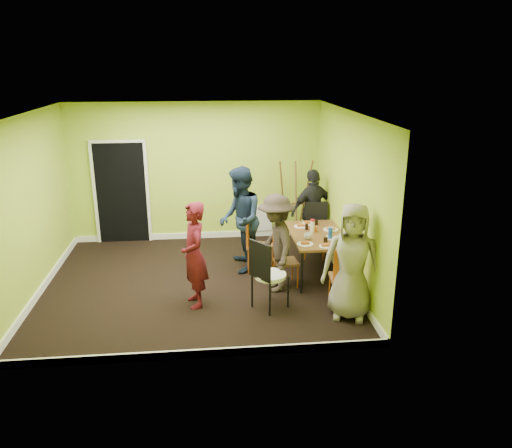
{
  "coord_description": "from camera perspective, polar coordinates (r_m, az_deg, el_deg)",
  "views": [
    {
      "loc": [
        0.2,
        -7.7,
        3.55
      ],
      "look_at": [
        0.99,
        0.0,
        1.01
      ],
      "focal_mm": 35.0,
      "sensor_mm": 36.0,
      "label": 1
    }
  ],
  "objects": [
    {
      "name": "chair_back_end",
      "position": [
        9.48,
        6.87,
        0.7
      ],
      "size": [
        0.52,
        0.58,
        1.02
      ],
      "rotation": [
        0.0,
        0.0,
        2.89
      ],
      "color": "#C15412",
      "rests_on": "ground"
    },
    {
      "name": "person_front_end",
      "position": [
        7.17,
        10.9,
        -4.27
      ],
      "size": [
        0.96,
        0.78,
        1.7
      ],
      "primitive_type": "imported",
      "rotation": [
        0.0,
        0.0,
        -0.33
      ],
      "color": "gray",
      "rests_on": "ground"
    },
    {
      "name": "thermos",
      "position": [
        8.56,
        6.45,
        -0.31
      ],
      "size": [
        0.07,
        0.07,
        0.2
      ],
      "primitive_type": "cylinder",
      "color": "white",
      "rests_on": "dining_table"
    },
    {
      "name": "person_left_far",
      "position": [
        8.64,
        -1.83,
        0.49
      ],
      "size": [
        0.72,
        0.91,
        1.84
      ],
      "primitive_type": "imported",
      "rotation": [
        0.0,
        0.0,
        -1.55
      ],
      "color": "#152135",
      "rests_on": "ground"
    },
    {
      "name": "blue_bottle",
      "position": [
        8.27,
        8.48,
        -1.06
      ],
      "size": [
        0.07,
        0.07,
        0.2
      ],
      "primitive_type": "cylinder",
      "color": "#1647AB",
      "rests_on": "dining_table"
    },
    {
      "name": "plate_far_front",
      "position": [
        7.96,
        7.97,
        -2.53
      ],
      "size": [
        0.21,
        0.21,
        0.01
      ],
      "primitive_type": "cylinder",
      "color": "white",
      "rests_on": "dining_table"
    },
    {
      "name": "glass_back",
      "position": [
        8.97,
        6.91,
        0.2
      ],
      "size": [
        0.06,
        0.06,
        0.09
      ],
      "primitive_type": "cylinder",
      "color": "black",
      "rests_on": "dining_table"
    },
    {
      "name": "plate_wall_front",
      "position": [
        8.35,
        8.81,
        -1.57
      ],
      "size": [
        0.27,
        0.27,
        0.01
      ],
      "primitive_type": "cylinder",
      "color": "white",
      "rests_on": "dining_table"
    },
    {
      "name": "cup_a",
      "position": [
        8.23,
        5.93,
        -1.42
      ],
      "size": [
        0.13,
        0.13,
        0.1
      ],
      "primitive_type": "imported",
      "color": "white",
      "rests_on": "dining_table"
    },
    {
      "name": "orange_bottle",
      "position": [
        8.62,
        6.84,
        -0.6
      ],
      "size": [
        0.04,
        0.04,
        0.08
      ],
      "primitive_type": "cylinder",
      "color": "#C15412",
      "rests_on": "dining_table"
    },
    {
      "name": "chair_left_near",
      "position": [
        8.15,
        2.97,
        -3.81
      ],
      "size": [
        0.41,
        0.41,
        0.89
      ],
      "rotation": [
        0.0,
        0.0,
        -1.46
      ],
      "color": "#C15412",
      "rests_on": "ground"
    },
    {
      "name": "chair_bentwood",
      "position": [
        7.35,
        1.21,
        -5.45
      ],
      "size": [
        0.6,
        0.59,
        1.09
      ],
      "rotation": [
        0.0,
        0.0,
        -0.93
      ],
      "color": "black",
      "rests_on": "ground"
    },
    {
      "name": "plate_near_left",
      "position": [
        8.85,
        5.13,
        -0.27
      ],
      "size": [
        0.24,
        0.24,
        0.01
      ],
      "primitive_type": "cylinder",
      "color": "white",
      "rests_on": "dining_table"
    },
    {
      "name": "room_walls",
      "position": [
        8.15,
        -7.12,
        -0.26
      ],
      "size": [
        5.04,
        4.54,
        2.82
      ],
      "color": "#9EC432",
      "rests_on": "ground"
    },
    {
      "name": "person_left_near",
      "position": [
        7.91,
        2.31,
        -2.2
      ],
      "size": [
        0.71,
        1.09,
        1.59
      ],
      "primitive_type": "imported",
      "rotation": [
        0.0,
        0.0,
        -1.46
      ],
      "color": "#2C231D",
      "rests_on": "ground"
    },
    {
      "name": "glass_mid",
      "position": [
        8.7,
        5.82,
        -0.33
      ],
      "size": [
        0.06,
        0.06,
        0.1
      ],
      "primitive_type": "cylinder",
      "color": "black",
      "rests_on": "dining_table"
    },
    {
      "name": "dining_table",
      "position": [
        8.54,
        7.03,
        -1.48
      ],
      "size": [
        0.9,
        1.5,
        0.75
      ],
      "color": "black",
      "rests_on": "ground"
    },
    {
      "name": "plate_wall_back",
      "position": [
        8.75,
        8.53,
        -0.63
      ],
      "size": [
        0.26,
        0.26,
        0.01
      ],
      "primitive_type": "cylinder",
      "color": "white",
      "rests_on": "dining_table"
    },
    {
      "name": "glass_front",
      "position": [
        8.11,
        7.97,
        -1.82
      ],
      "size": [
        0.07,
        0.07,
        0.1
      ],
      "primitive_type": "cylinder",
      "color": "black",
      "rests_on": "dining_table"
    },
    {
      "name": "ground",
      "position": [
        8.48,
        -6.7,
        -6.69
      ],
      "size": [
        5.0,
        5.0,
        0.0
      ],
      "primitive_type": "plane",
      "color": "black",
      "rests_on": "ground"
    },
    {
      "name": "plate_near_right",
      "position": [
        8.01,
        5.61,
        -2.3
      ],
      "size": [
        0.27,
        0.27,
        0.01
      ],
      "primitive_type": "cylinder",
      "color": "white",
      "rests_on": "dining_table"
    },
    {
      "name": "cup_b",
      "position": [
        8.61,
        8.53,
        -0.67
      ],
      "size": [
        0.1,
        0.1,
        0.09
      ],
      "primitive_type": "imported",
      "color": "white",
      "rests_on": "dining_table"
    },
    {
      "name": "person_standing",
      "position": [
        7.45,
        -7.07,
        -3.54
      ],
      "size": [
        0.51,
        0.66,
        1.61
      ],
      "primitive_type": "imported",
      "rotation": [
        0.0,
        0.0,
        -1.34
      ],
      "color": "#500D19",
      "rests_on": "ground"
    },
    {
      "name": "chair_left_far",
      "position": [
        8.7,
        0.02,
        -1.92
      ],
      "size": [
        0.53,
        0.53,
        0.99
      ],
      "rotation": [
        0.0,
        0.0,
        -1.95
      ],
      "color": "#C15412",
      "rests_on": "ground"
    },
    {
      "name": "chair_front_end",
      "position": [
        7.51,
        10.11,
        -5.67
      ],
      "size": [
        0.44,
        0.44,
        0.97
      ],
      "rotation": [
        0.0,
        0.0,
        -0.1
      ],
      "color": "#C15412",
      "rests_on": "ground"
    },
    {
      "name": "person_back_end",
      "position": [
        9.63,
        6.54,
        1.52
      ],
      "size": [
        1.02,
        0.69,
        1.61
      ],
      "primitive_type": "imported",
      "rotation": [
        0.0,
        0.0,
        3.48
      ],
      "color": "black",
      "rests_on": "ground"
    },
    {
      "name": "easel",
      "position": [
        10.06,
        4.42,
        2.54
      ],
      "size": [
        0.68,
        0.64,
        1.71
      ],
      "color": "brown",
      "rests_on": "ground"
    },
    {
      "name": "plate_far_back",
      "position": [
        9.02,
        5.98,
        0.06
      ],
      "size": [
        0.24,
        0.24,
        0.01
      ],
      "primitive_type": "cylinder",
      "color": "white",
      "rests_on": "dining_table"
    }
  ]
}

